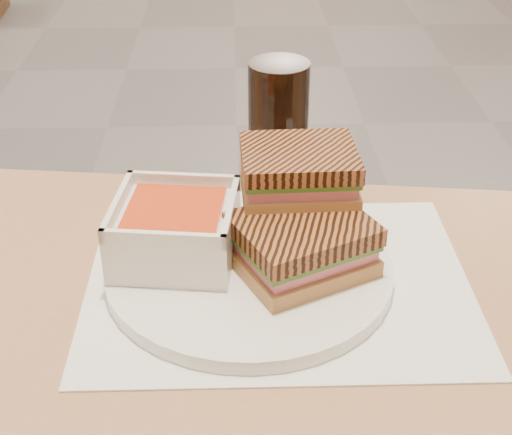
{
  "coord_description": "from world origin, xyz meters",
  "views": [
    {
      "loc": [
        -0.01,
        -2.63,
        1.21
      ],
      "look_at": [
        0.01,
        -2.0,
        0.82
      ],
      "focal_mm": 51.91,
      "sensor_mm": 36.0,
      "label": 1
    }
  ],
  "objects_px": {
    "plate": "(249,269)",
    "soup_bowl": "(175,231)",
    "panini_lower": "(302,245)",
    "cola_glass": "(278,125)"
  },
  "relations": [
    {
      "from": "plate",
      "to": "soup_bowl",
      "type": "bearing_deg",
      "value": 165.69
    },
    {
      "from": "panini_lower",
      "to": "plate",
      "type": "bearing_deg",
      "value": 170.22
    },
    {
      "from": "soup_bowl",
      "to": "cola_glass",
      "type": "bearing_deg",
      "value": 57.91
    },
    {
      "from": "plate",
      "to": "soup_bowl",
      "type": "distance_m",
      "value": 0.09
    },
    {
      "from": "plate",
      "to": "cola_glass",
      "type": "bearing_deg",
      "value": 78.68
    },
    {
      "from": "soup_bowl",
      "to": "cola_glass",
      "type": "relative_size",
      "value": 0.86
    },
    {
      "from": "plate",
      "to": "panini_lower",
      "type": "height_order",
      "value": "panini_lower"
    },
    {
      "from": "plate",
      "to": "panini_lower",
      "type": "relative_size",
      "value": 1.85
    },
    {
      "from": "panini_lower",
      "to": "soup_bowl",
      "type": "bearing_deg",
      "value": 167.55
    },
    {
      "from": "plate",
      "to": "soup_bowl",
      "type": "relative_size",
      "value": 2.18
    }
  ]
}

